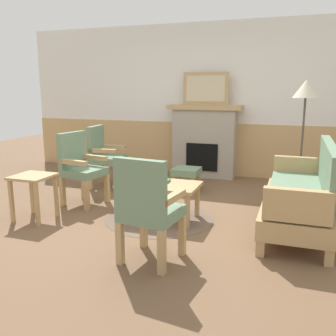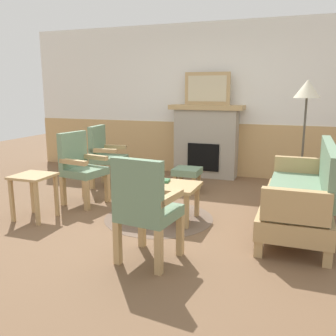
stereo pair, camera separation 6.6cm
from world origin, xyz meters
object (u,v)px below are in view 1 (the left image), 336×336
framed_picture (206,89)px  armchair_near_fireplace (80,165)px  armchair_front_left (148,206)px  floor_lamp_by_couch (306,96)px  book_on_table (160,180)px  armchair_by_window_left (104,154)px  coffee_table (159,188)px  footstool (186,173)px  fireplace (205,140)px  side_table (33,185)px  couch (301,195)px

framed_picture → armchair_near_fireplace: size_ratio=0.82×
armchair_front_left → armchair_near_fireplace: bearing=138.7°
armchair_near_fireplace → floor_lamp_by_couch: 3.25m
book_on_table → armchair_by_window_left: (-1.35, 1.05, 0.08)m
coffee_table → book_on_table: book_on_table is taller
framed_picture → armchair_by_window_left: framed_picture is taller
book_on_table → footstool: 1.24m
footstool → armchair_by_window_left: 1.37m
fireplace → armchair_near_fireplace: 2.48m
side_table → floor_lamp_by_couch: floor_lamp_by_couch is taller
side_table → armchair_near_fireplace: bearing=77.1°
fireplace → floor_lamp_by_couch: size_ratio=0.77×
footstool → armchair_front_left: (0.36, -2.45, 0.25)m
couch → floor_lamp_by_couch: (-0.01, 1.35, 1.05)m
fireplace → book_on_table: bearing=-90.0°
fireplace → side_table: (-1.38, -2.91, -0.22)m
framed_picture → couch: size_ratio=0.44×
armchair_near_fireplace → armchair_by_window_left: bearing=98.7°
couch → armchair_front_left: same height
book_on_table → footstool: book_on_table is taller
footstool → floor_lamp_by_couch: floor_lamp_by_couch is taller
framed_picture → fireplace: bearing=-90.0°
framed_picture → book_on_table: 2.55m
side_table → floor_lamp_by_couch: bearing=34.3°
armchair_near_fireplace → framed_picture: bearing=60.7°
armchair_near_fireplace → side_table: (-0.17, -0.75, -0.10)m
couch → fireplace: bearing=126.6°
coffee_table → armchair_by_window_left: size_ratio=0.98×
fireplace → coffee_table: 2.39m
framed_picture → armchair_near_fireplace: bearing=-119.3°
framed_picture → armchair_near_fireplace: 2.68m
armchair_by_window_left → fireplace: bearing=42.6°
armchair_near_fireplace → armchair_by_window_left: 0.93m
side_table → floor_lamp_by_couch: (3.01, 2.05, 1.02)m
fireplace → floor_lamp_by_couch: floor_lamp_by_couch is taller
armchair_by_window_left → floor_lamp_by_couch: bearing=7.4°
fireplace → side_table: bearing=-115.5°
fireplace → framed_picture: size_ratio=1.62×
fireplace → couch: 2.76m
coffee_table → armchair_by_window_left: bearing=140.5°
fireplace → couch: (1.64, -2.20, -0.26)m
footstool → side_table: bearing=-126.6°
armchair_near_fireplace → book_on_table: bearing=-6.4°
armchair_front_left → side_table: 1.83m
side_table → coffee_table: bearing=20.9°
framed_picture → couch: (1.64, -2.20, -1.16)m
armchair_front_left → couch: bearing=45.4°
armchair_by_window_left → side_table: 1.67m
fireplace → couch: bearing=-53.4°
coffee_table → footstool: coffee_table is taller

